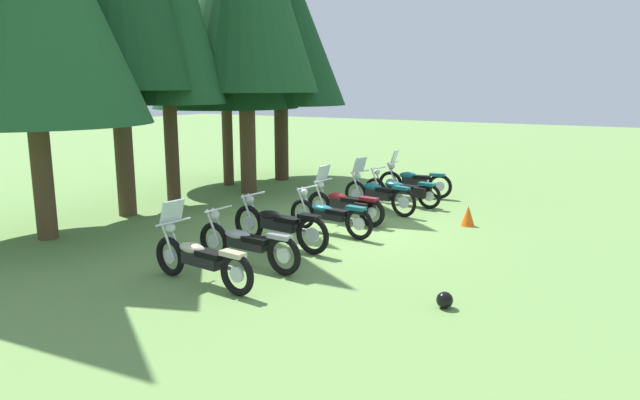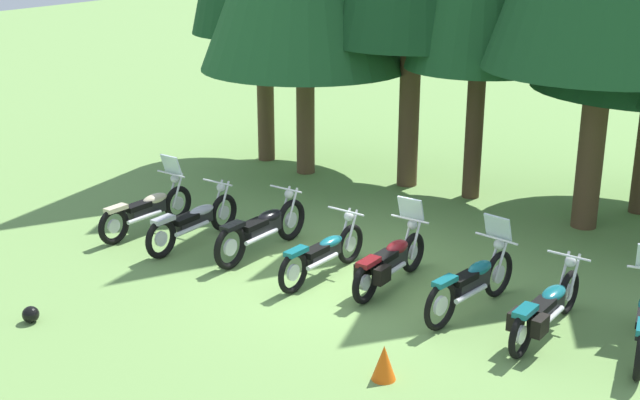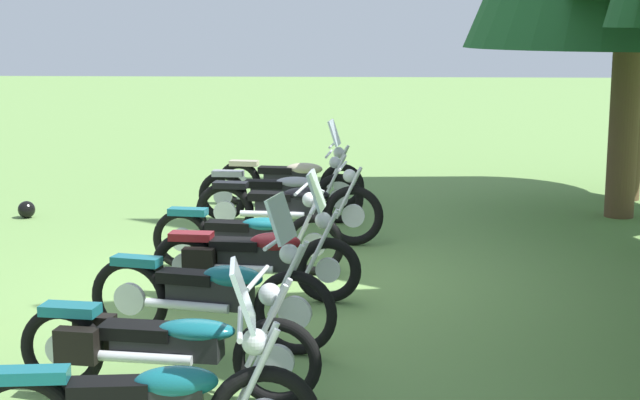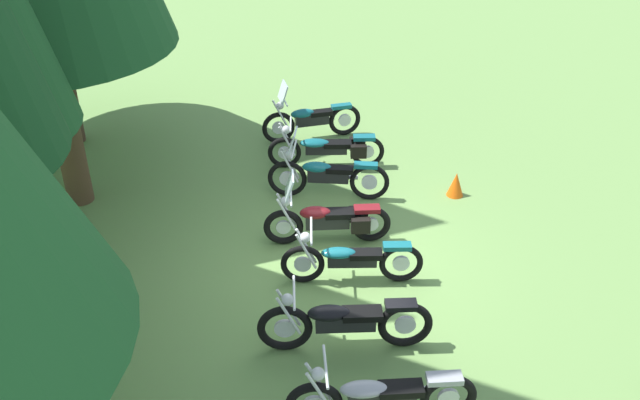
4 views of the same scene
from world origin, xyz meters
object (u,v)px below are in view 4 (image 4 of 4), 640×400
Objects in this scene: motorcycle_5 at (326,175)px; motorcycle_7 at (310,119)px; motorcycle_2 at (344,322)px; motorcycle_3 at (351,259)px; motorcycle_4 at (329,220)px; motorcycle_1 at (381,396)px; traffic_cone at (456,184)px; motorcycle_6 at (329,148)px.

motorcycle_5 is 1.03× the size of motorcycle_7.
motorcycle_2 reaches higher than motorcycle_3.
motorcycle_4 is 1.47m from motorcycle_5.
motorcycle_1 is 5.72m from traffic_cone.
motorcycle_5 is 4.71× the size of traffic_cone.
traffic_cone is (5.12, -2.55, -0.20)m from motorcycle_1.
motorcycle_3 is at bearing 103.95° from motorcycle_4.
motorcycle_2 is at bearing -76.42° from motorcycle_1.
motorcycle_1 is 1.09× the size of motorcycle_4.
traffic_cone is at bearing -151.03° from motorcycle_4.
traffic_cone is (3.77, -2.78, -0.24)m from motorcycle_2.
motorcycle_2 is (1.35, 0.23, 0.04)m from motorcycle_1.
motorcycle_7 reaches higher than motorcycle_4.
motorcycle_5 is at bearing -89.43° from motorcycle_2.
motorcycle_5 is 2.48m from traffic_cone.
motorcycle_2 is 6.50m from motorcycle_7.
motorcycle_5 reaches higher than traffic_cone.
motorcycle_7 is 4.60× the size of traffic_cone.
motorcycle_1 is 1.05× the size of motorcycle_5.
motorcycle_7 is at bearing -82.88° from motorcycle_3.
motorcycle_2 is 1.49m from motorcycle_3.
motorcycle_1 is at bearing 101.57° from motorcycle_5.
motorcycle_2 is at bearing 90.72° from motorcycle_4.
motorcycle_2 is at bearing 79.90° from motorcycle_7.
motorcycle_4 reaches higher than motorcycle_3.
motorcycle_1 is 1.37m from motorcycle_2.
motorcycle_3 is at bearing -88.61° from motorcycle_1.
motorcycle_1 is at bearing 93.64° from motorcycle_6.
motorcycle_6 is 1.07× the size of motorcycle_7.
motorcycle_2 is 4.69m from traffic_cone.
motorcycle_2 is at bearing 83.37° from motorcycle_3.
motorcycle_1 is 6.55m from motorcycle_6.
traffic_cone is (-2.72, -2.45, -0.23)m from motorcycle_7.
motorcycle_7 is at bearing -74.10° from motorcycle_6.
motorcycle_7 is at bearing -88.21° from motorcycle_4.
motorcycle_1 is at bearing 82.10° from motorcycle_7.
motorcycle_3 is 2.58m from motorcycle_5.
motorcycle_2 reaches higher than traffic_cone.
motorcycle_1 reaches higher than traffic_cone.
motorcycle_5 is at bearing 85.66° from motorcycle_6.
motorcycle_6 is (2.63, -0.39, -0.03)m from motorcycle_4.
motorcycle_7 reaches higher than motorcycle_2.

